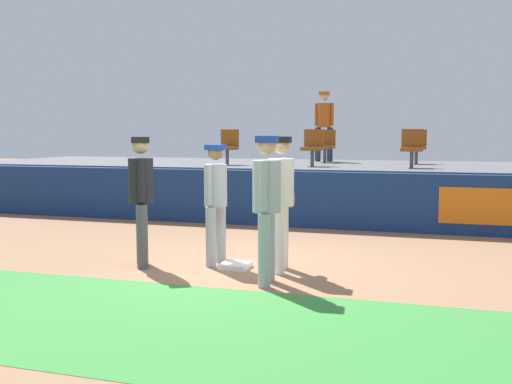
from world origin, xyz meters
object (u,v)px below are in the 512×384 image
player_fielder_home (281,194)px  player_coach_visitor (267,199)px  seat_back_right (417,145)px  first_base (235,266)px  spectator_hooded (324,121)px  player_runner_visitor (216,196)px  seat_back_center (325,144)px  seat_front_right (412,146)px  seat_front_left (228,145)px  player_umpire (141,192)px  seat_front_center (313,145)px

player_fielder_home → player_coach_visitor: bearing=-4.2°
player_coach_visitor → seat_back_right: size_ratio=2.25×
first_base → spectator_hooded: (-0.17, 7.71, 2.21)m
player_runner_visitor → player_coach_visitor: bearing=56.8°
first_base → player_coach_visitor: 1.43m
seat_back_center → seat_front_right: size_ratio=1.00×
player_fielder_home → player_coach_visitor: size_ratio=0.99×
first_base → seat_front_left: seat_front_left is taller
player_umpire → seat_back_center: seat_back_center is taller
player_fielder_home → spectator_hooded: spectator_hooded is taller
player_umpire → seat_back_right: (3.58, 7.39, 0.57)m
spectator_hooded → seat_back_right: bearing=169.9°
seat_front_left → player_coach_visitor: bearing=-66.0°
spectator_hooded → player_umpire: bearing=85.0°
player_umpire → player_runner_visitor: bearing=82.4°
player_runner_visitor → seat_back_center: 7.02m
seat_back_right → seat_front_right: bearing=-91.3°
player_umpire → spectator_hooded: 8.13m
seat_back_center → player_runner_visitor: bearing=-92.7°
seat_back_right → seat_front_center: size_ratio=1.00×
seat_front_left → seat_front_right: size_ratio=1.00×
player_fielder_home → player_coach_visitor: player_coach_visitor is taller
player_fielder_home → seat_front_right: seat_front_right is taller
player_coach_visitor → seat_front_left: seat_front_left is taller
first_base → seat_back_right: bearing=72.6°
seat_front_right → first_base: bearing=-112.4°
player_umpire → seat_front_center: seat_front_center is taller
seat_back_right → seat_front_left: 4.63m
seat_front_center → spectator_hooded: bearing=94.5°
player_fielder_home → spectator_hooded: (-0.82, 7.65, 1.16)m
player_runner_visitor → seat_back_right: size_ratio=2.09×
spectator_hooded → player_runner_visitor: bearing=91.9°
player_coach_visitor → seat_back_right: seat_back_right is taller
seat_front_center → seat_back_right: bearing=39.0°
seat_front_right → player_umpire: bearing=-122.3°
player_coach_visitor → player_runner_visitor: bearing=-135.9°
player_runner_visitor → seat_back_right: seat_back_right is taller
seat_back_center → spectator_hooded: size_ratio=0.46×
seat_back_right → player_coach_visitor: bearing=-101.4°
player_runner_visitor → spectator_hooded: bearing=-174.5°
seat_back_right → seat_front_left: size_ratio=1.00×
seat_back_right → player_umpire: bearing=-115.9°
player_fielder_home → seat_front_right: size_ratio=2.23×
player_umpire → seat_front_left: bearing=157.1°
player_runner_visitor → player_coach_visitor: (1.02, -0.86, 0.07)m
first_base → seat_front_right: bearing=67.6°
player_umpire → seat_back_right: seat_back_right is taller
first_base → seat_front_center: (0.02, 5.33, 1.61)m
seat_front_right → seat_front_center: same height
player_fielder_home → player_umpire: player_fielder_home is taller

